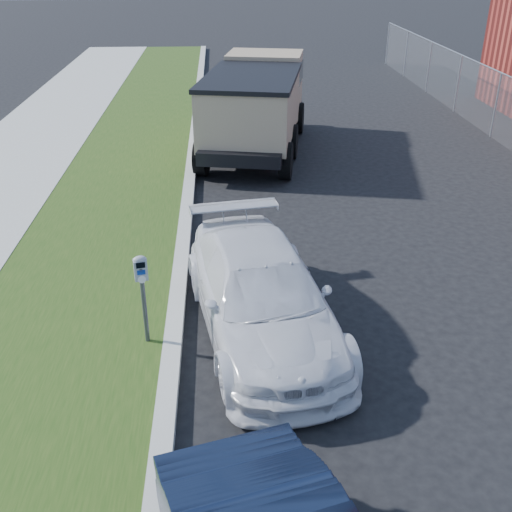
{
  "coord_description": "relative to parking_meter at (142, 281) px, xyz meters",
  "views": [
    {
      "loc": [
        -1.87,
        -6.59,
        4.97
      ],
      "look_at": [
        -1.4,
        1.0,
        1.0
      ],
      "focal_mm": 42.0,
      "sensor_mm": 36.0,
      "label": 1
    }
  ],
  "objects": [
    {
      "name": "ground",
      "position": [
        2.94,
        -0.25,
        -1.08
      ],
      "size": [
        120.0,
        120.0,
        0.0
      ],
      "primitive_type": "plane",
      "color": "black",
      "rests_on": "ground"
    },
    {
      "name": "parking_meter",
      "position": [
        0.0,
        0.0,
        0.0
      ],
      "size": [
        0.2,
        0.15,
        1.32
      ],
      "rotation": [
        0.0,
        0.0,
        0.2
      ],
      "color": "#3F4247",
      "rests_on": "ground"
    },
    {
      "name": "white_wagon",
      "position": [
        1.6,
        0.35,
        -0.46
      ],
      "size": [
        2.41,
        4.49,
        1.24
      ],
      "primitive_type": "imported",
      "rotation": [
        0.0,
        0.0,
        0.17
      ],
      "color": "silver",
      "rests_on": "ground"
    },
    {
      "name": "dump_truck",
      "position": [
        2.07,
        9.07,
        0.19
      ],
      "size": [
        3.23,
        6.04,
        2.25
      ],
      "rotation": [
        0.0,
        0.0,
        -0.2
      ],
      "color": "black",
      "rests_on": "ground"
    }
  ]
}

